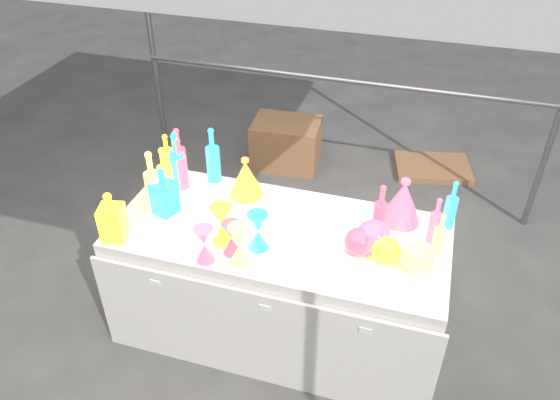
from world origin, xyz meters
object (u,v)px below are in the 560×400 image
(display_table, at_px, (280,281))
(hourglass_0, at_px, (231,238))
(bottle_0, at_px, (167,155))
(globe_0, at_px, (387,251))
(lampshade_0, at_px, (246,177))
(decanter_0, at_px, (112,216))
(cardboard_box_closed, at_px, (286,143))

(display_table, distance_m, hourglass_0, 0.56)
(display_table, xyz_separation_m, bottle_0, (-0.82, 0.34, 0.52))
(globe_0, xyz_separation_m, lampshade_0, (-0.86, 0.34, 0.06))
(display_table, height_order, globe_0, globe_0)
(display_table, bearing_deg, globe_0, -6.49)
(decanter_0, distance_m, globe_0, 1.41)
(decanter_0, xyz_separation_m, globe_0, (1.39, 0.24, -0.09))
(globe_0, bearing_deg, decanter_0, -170.32)
(cardboard_box_closed, relative_size, hourglass_0, 3.01)
(cardboard_box_closed, height_order, hourglass_0, hourglass_0)
(hourglass_0, relative_size, lampshade_0, 0.79)
(decanter_0, relative_size, globe_0, 1.96)
(display_table, bearing_deg, bottle_0, 157.45)
(cardboard_box_closed, height_order, bottle_0, bottle_0)
(display_table, xyz_separation_m, cardboard_box_closed, (-0.49, 1.81, -0.17))
(display_table, distance_m, globe_0, 0.73)
(display_table, xyz_separation_m, decanter_0, (-0.81, -0.30, 0.52))
(display_table, height_order, lampshade_0, lampshade_0)
(hourglass_0, bearing_deg, display_table, 52.15)
(display_table, bearing_deg, decanter_0, -159.56)
(cardboard_box_closed, bearing_deg, display_table, -79.07)
(display_table, relative_size, cardboard_box_closed, 3.23)
(bottle_0, xyz_separation_m, hourglass_0, (0.63, -0.57, -0.04))
(bottle_0, xyz_separation_m, lampshade_0, (0.53, -0.06, -0.02))
(cardboard_box_closed, distance_m, lampshade_0, 1.68)
(display_table, xyz_separation_m, hourglass_0, (-0.18, -0.23, 0.47))
(cardboard_box_closed, relative_size, lampshade_0, 2.37)
(bottle_0, bearing_deg, cardboard_box_closed, 77.40)
(display_table, bearing_deg, cardboard_box_closed, 105.08)
(hourglass_0, xyz_separation_m, lampshade_0, (-0.11, 0.51, 0.03))
(cardboard_box_closed, distance_m, globe_0, 2.24)
(cardboard_box_closed, distance_m, bottle_0, 1.65)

